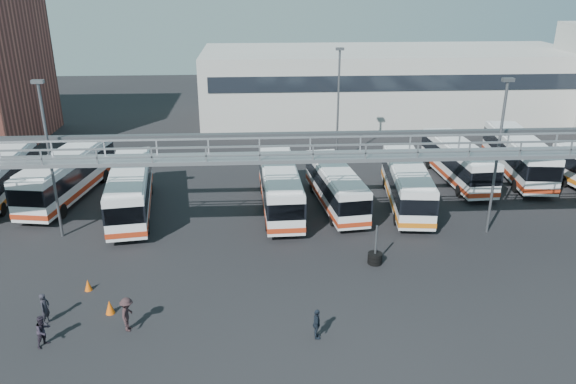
{
  "coord_description": "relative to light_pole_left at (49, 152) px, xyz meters",
  "views": [
    {
      "loc": [
        -3.15,
        -25.95,
        16.12
      ],
      "look_at": [
        -1.31,
        6.0,
        3.55
      ],
      "focal_mm": 35.0,
      "sensor_mm": 36.0,
      "label": 1
    }
  ],
  "objects": [
    {
      "name": "ground",
      "position": [
        16.0,
        -8.0,
        -5.73
      ],
      "size": [
        140.0,
        140.0,
        0.0
      ],
      "primitive_type": "plane",
      "color": "black",
      "rests_on": "ground"
    },
    {
      "name": "gantry",
      "position": [
        16.0,
        -2.13,
        -0.22
      ],
      "size": [
        51.4,
        5.15,
        7.1
      ],
      "color": "gray",
      "rests_on": "ground"
    },
    {
      "name": "warehouse",
      "position": [
        28.0,
        30.0,
        -1.73
      ],
      "size": [
        42.0,
        14.0,
        8.0
      ],
      "primitive_type": "cube",
      "color": "#9E9E99",
      "rests_on": "ground"
    },
    {
      "name": "light_pole_left",
      "position": [
        0.0,
        0.0,
        0.0
      ],
      "size": [
        0.7,
        0.35,
        10.21
      ],
      "color": "#4C4F54",
      "rests_on": "ground"
    },
    {
      "name": "light_pole_mid",
      "position": [
        28.0,
        -1.0,
        0.0
      ],
      "size": [
        0.7,
        0.35,
        10.21
      ],
      "color": "#4C4F54",
      "rests_on": "ground"
    },
    {
      "name": "light_pole_back",
      "position": [
        20.0,
        14.0,
        0.0
      ],
      "size": [
        0.7,
        0.35,
        10.21
      ],
      "color": "#4C4F54",
      "rests_on": "ground"
    },
    {
      "name": "bus_0",
      "position": [
        -6.56,
        7.02,
        -3.93
      ],
      "size": [
        3.02,
        10.83,
        3.26
      ],
      "rotation": [
        0.0,
        0.0,
        0.05
      ],
      "color": "silver",
      "rests_on": "ground"
    },
    {
      "name": "bus_1",
      "position": [
        -1.49,
        6.75,
        -3.79
      ],
      "size": [
        4.5,
        11.83,
        3.51
      ],
      "rotation": [
        0.0,
        0.0,
        -0.16
      ],
      "color": "silver",
      "rests_on": "ground"
    },
    {
      "name": "bus_2",
      "position": [
        3.86,
        3.55,
        -3.85
      ],
      "size": [
        4.07,
        11.41,
        3.39
      ],
      "rotation": [
        0.0,
        0.0,
        0.14
      ],
      "color": "silver",
      "rests_on": "ground"
    },
    {
      "name": "bus_4",
      "position": [
        14.43,
        3.54,
        -3.92
      ],
      "size": [
        2.88,
        10.85,
        3.27
      ],
      "rotation": [
        0.0,
        0.0,
        0.04
      ],
      "color": "silver",
      "rests_on": "ground"
    },
    {
      "name": "bus_5",
      "position": [
        18.51,
        3.88,
        -4.05
      ],
      "size": [
        3.52,
        10.18,
        3.03
      ],
      "rotation": [
        0.0,
        0.0,
        0.12
      ],
      "color": "silver",
      "rests_on": "ground"
    },
    {
      "name": "bus_6",
      "position": [
        23.7,
        3.78,
        -3.93
      ],
      "size": [
        3.63,
        10.91,
        3.25
      ],
      "rotation": [
        0.0,
        0.0,
        -0.11
      ],
      "color": "silver",
      "rests_on": "ground"
    },
    {
      "name": "bus_7",
      "position": [
        29.21,
        8.69,
        -3.93
      ],
      "size": [
        3.02,
        10.82,
        3.25
      ],
      "rotation": [
        0.0,
        0.0,
        0.05
      ],
      "color": "silver",
      "rests_on": "ground"
    },
    {
      "name": "bus_8",
      "position": [
        34.62,
        9.52,
        -3.79
      ],
      "size": [
        3.87,
        11.76,
        3.51
      ],
      "rotation": [
        0.0,
        0.0,
        -0.11
      ],
      "color": "silver",
      "rests_on": "ground"
    },
    {
      "name": "pedestrian_a",
      "position": [
        2.34,
        -9.91,
        -4.92
      ],
      "size": [
        0.51,
        0.66,
        1.62
      ],
      "primitive_type": "imported",
      "rotation": [
        0.0,
        0.0,
        1.34
      ],
      "color": "black",
      "rests_on": "ground"
    },
    {
      "name": "pedestrian_b",
      "position": [
        2.87,
        -11.73,
        -4.95
      ],
      "size": [
        0.91,
        0.96,
        1.56
      ],
      "primitive_type": "imported",
      "rotation": [
        0.0,
        0.0,
        1.01
      ],
      "color": "#241E2A",
      "rests_on": "ground"
    },
    {
      "name": "pedestrian_c",
      "position": [
        6.49,
        -10.74,
        -4.85
      ],
      "size": [
        0.69,
        1.16,
        1.75
      ],
      "primitive_type": "imported",
      "rotation": [
        0.0,
        0.0,
        1.53
      ],
      "color": "#2F1F22",
      "rests_on": "ground"
    },
    {
      "name": "pedestrian_d",
      "position": [
        15.47,
        -11.91,
        -4.96
      ],
      "size": [
        0.44,
        0.92,
        1.53
      ],
      "primitive_type": "imported",
      "rotation": [
        0.0,
        0.0,
        1.49
      ],
      "color": "black",
      "rests_on": "ground"
    },
    {
      "name": "cone_left",
      "position": [
        3.55,
        -6.94,
        -5.4
      ],
      "size": [
        0.45,
        0.45,
        0.65
      ],
      "primitive_type": "cone",
      "rotation": [
        0.0,
        0.0,
        0.13
      ],
      "color": "#D8560C",
      "rests_on": "ground"
    },
    {
      "name": "cone_right",
      "position": [
        5.26,
        -9.26,
        -5.36
      ],
      "size": [
        0.52,
        0.52,
        0.74
      ],
      "primitive_type": "cone",
      "rotation": [
        0.0,
        0.0,
        -0.12
      ],
      "color": "#D8560C",
      "rests_on": "ground"
    },
    {
      "name": "tire_stack",
      "position": [
        19.69,
        -4.86,
        -5.31
      ],
      "size": [
        0.86,
        0.86,
        2.46
      ],
      "color": "black",
      "rests_on": "ground"
    }
  ]
}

